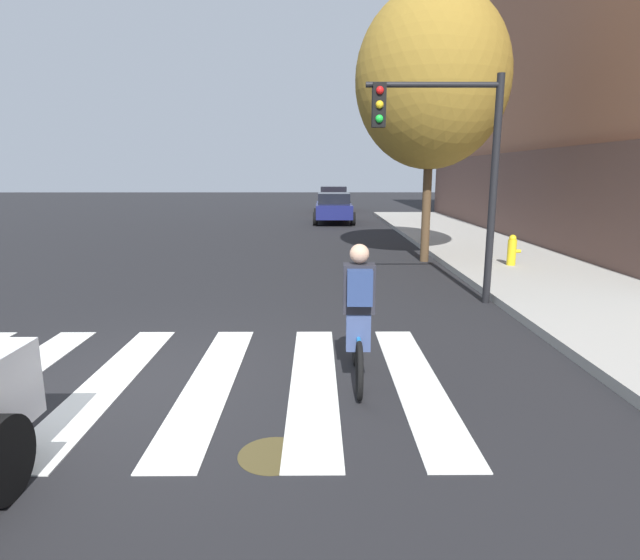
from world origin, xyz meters
name	(u,v)px	position (x,y,z in m)	size (l,w,h in m)	color
ground_plane	(144,382)	(0.00, 0.00, 0.00)	(120.00, 120.00, 0.00)	black
crosswalk_stripes	(160,382)	(0.18, 0.00, 0.01)	(6.73, 3.90, 0.01)	silver
manhole_cover	(274,455)	(1.69, -1.64, 0.00)	(0.64, 0.64, 0.01)	#473D1E
sedan_mid	(334,207)	(2.93, 19.91, 0.76)	(2.05, 4.29, 1.48)	navy
sedan_far	(334,198)	(3.20, 28.23, 0.82)	(2.28, 4.65, 1.59)	maroon
cyclist	(358,316)	(2.56, -0.07, 0.84)	(0.37, 1.71, 1.69)	black
traffic_light_near	(451,151)	(4.53, 3.82, 2.86)	(2.47, 0.28, 4.20)	black
fire_hydrant	(512,250)	(7.05, 7.09, 0.53)	(0.33, 0.22, 0.78)	gold
street_tree_near	(432,80)	(5.13, 8.55, 4.88)	(4.06, 4.06, 7.22)	#4C3823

